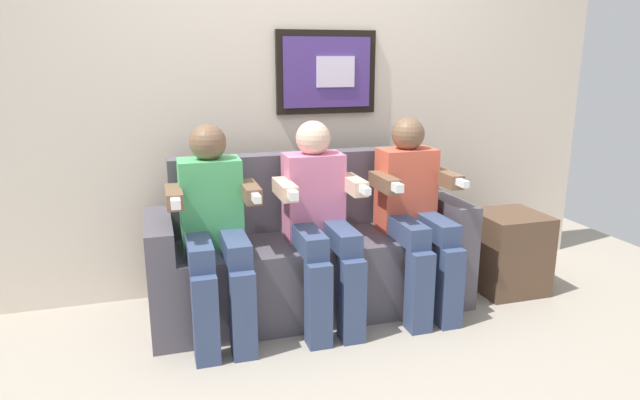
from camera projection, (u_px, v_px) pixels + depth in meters
name	position (u px, v px, depth m)	size (l,w,h in m)	color
ground_plane	(328.00, 331.00, 3.03)	(5.49, 5.49, 0.00)	#9E9384
back_wall_assembly	(292.00, 81.00, 3.41)	(4.22, 0.10, 2.60)	beige
couch	(311.00, 257.00, 3.25)	(1.82, 0.58, 0.90)	#514C56
person_on_left	(214.00, 225.00, 2.86)	(0.46, 0.56, 1.11)	#4CB266
person_in_middle	(320.00, 216.00, 3.02)	(0.46, 0.56, 1.11)	pink
person_on_right	(414.00, 208.00, 3.18)	(0.46, 0.56, 1.11)	#D8593F
side_table_right	(508.00, 252.00, 3.52)	(0.40, 0.40, 0.50)	brown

